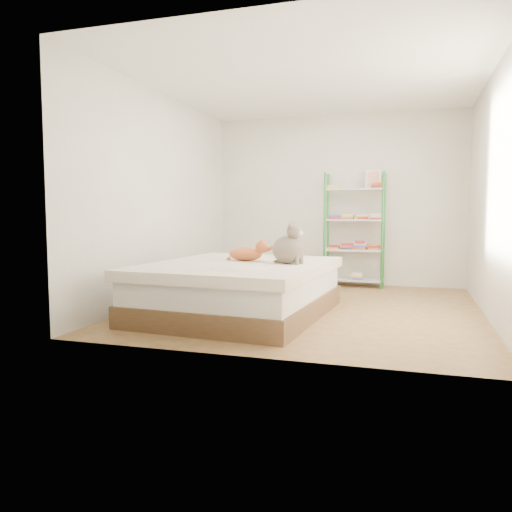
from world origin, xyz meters
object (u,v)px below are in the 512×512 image
at_px(bed, 239,289).
at_px(white_bin, 258,269).
at_px(orange_cat, 245,252).
at_px(grey_cat, 288,244).
at_px(cardboard_box, 304,282).
at_px(shelf_unit, 355,230).

bearing_deg(bed, white_bin, 106.66).
relative_size(orange_cat, white_bin, 1.13).
relative_size(grey_cat, cardboard_box, 0.76).
height_order(orange_cat, cardboard_box, orange_cat).
bearing_deg(shelf_unit, orange_cat, -113.26).
relative_size(bed, shelf_unit, 1.35).
bearing_deg(shelf_unit, cardboard_box, -113.94).
xyz_separation_m(shelf_unit, cardboard_box, (-0.52, -1.17, -0.66)).
relative_size(grey_cat, shelf_unit, 0.24).
bearing_deg(orange_cat, grey_cat, -7.56).
distance_m(grey_cat, shelf_unit, 2.46).
relative_size(orange_cat, cardboard_box, 0.85).
distance_m(orange_cat, shelf_unit, 2.46).
distance_m(shelf_unit, cardboard_box, 1.44).
height_order(cardboard_box, white_bin, cardboard_box).
distance_m(shelf_unit, white_bin, 1.64).
height_order(grey_cat, white_bin, grey_cat).
relative_size(bed, grey_cat, 5.54).
bearing_deg(orange_cat, white_bin, 112.95).
bearing_deg(white_bin, orange_cat, -76.45).
bearing_deg(grey_cat, white_bin, 38.73).
bearing_deg(white_bin, grey_cat, -65.93).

